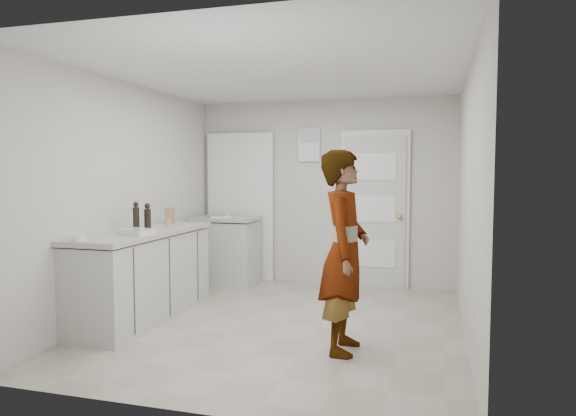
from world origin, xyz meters
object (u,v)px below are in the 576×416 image
(oil_cruet_a, at_px, (148,217))
(egg_bowl, at_px, (79,238))
(cake_mix_box, at_px, (170,216))
(baking_dish, at_px, (137,232))
(person, at_px, (344,252))
(spice_jar, at_px, (168,223))
(oil_cruet_b, at_px, (136,217))

(oil_cruet_a, height_order, egg_bowl, oil_cruet_a)
(oil_cruet_a, bearing_deg, cake_mix_box, 98.69)
(baking_dish, bearing_deg, person, -2.49)
(person, relative_size, cake_mix_box, 9.21)
(cake_mix_box, relative_size, egg_bowl, 1.46)
(person, xyz_separation_m, cake_mix_box, (-2.26, 1.13, 0.16))
(cake_mix_box, relative_size, oil_cruet_a, 0.67)
(spice_jar, height_order, baking_dish, spice_jar)
(cake_mix_box, xyz_separation_m, oil_cruet_b, (0.02, -0.75, 0.05))
(oil_cruet_b, bearing_deg, person, -9.71)
(oil_cruet_b, bearing_deg, spice_jar, 73.09)
(spice_jar, bearing_deg, baking_dish, -84.61)
(spice_jar, relative_size, baking_dish, 0.21)
(person, bearing_deg, cake_mix_box, 62.46)
(oil_cruet_b, distance_m, egg_bowl, 0.87)
(baking_dish, xyz_separation_m, egg_bowl, (-0.23, -0.57, -0.00))
(cake_mix_box, xyz_separation_m, oil_cruet_a, (0.10, -0.65, 0.04))
(cake_mix_box, height_order, oil_cruet_a, oil_cruet_a)
(cake_mix_box, bearing_deg, oil_cruet_a, -103.89)
(egg_bowl, bearing_deg, spice_jar, 83.03)
(cake_mix_box, relative_size, spice_jar, 2.40)
(oil_cruet_a, distance_m, oil_cruet_b, 0.12)
(person, distance_m, spice_jar, 2.26)
(spice_jar, bearing_deg, oil_cruet_a, -99.11)
(spice_jar, relative_size, oil_cruet_a, 0.28)
(cake_mix_box, xyz_separation_m, baking_dish, (0.22, -1.04, -0.07))
(oil_cruet_a, bearing_deg, oil_cruet_b, -129.36)
(egg_bowl, bearing_deg, person, 11.97)
(baking_dish, bearing_deg, oil_cruet_a, 107.48)
(oil_cruet_b, height_order, baking_dish, oil_cruet_b)
(spice_jar, distance_m, egg_bowl, 1.30)
(oil_cruet_a, height_order, oil_cruet_b, oil_cruet_b)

